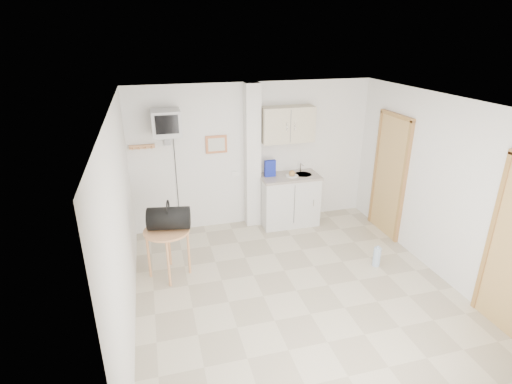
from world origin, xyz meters
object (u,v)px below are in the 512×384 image
object	(u,v)px
round_table	(167,236)
water_bottle	(377,257)
duffel_bag	(169,218)
crt_television	(166,124)

from	to	relation	value
round_table	water_bottle	world-z (taller)	round_table
duffel_bag	water_bottle	size ratio (longest dim) A/B	1.85
crt_television	round_table	xyz separation A→B (m)	(-0.17, -1.19, -1.31)
water_bottle	duffel_bag	bearing A→B (deg)	168.69
crt_television	water_bottle	distance (m)	3.77
crt_television	round_table	size ratio (longest dim) A/B	2.97
crt_television	round_table	world-z (taller)	crt_television
crt_television	water_bottle	xyz separation A→B (m)	(2.82, -1.75, -1.79)
crt_television	round_table	bearing A→B (deg)	-97.95
crt_television	duffel_bag	size ratio (longest dim) A/B	3.49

